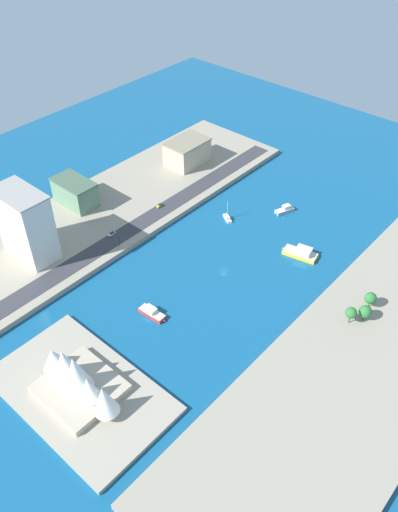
{
  "coord_description": "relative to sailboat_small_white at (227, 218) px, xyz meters",
  "views": [
    {
      "loc": [
        -124.15,
        160.46,
        182.35
      ],
      "look_at": [
        14.34,
        3.32,
        4.12
      ],
      "focal_mm": 36.74,
      "sensor_mm": 36.0,
      "label": 1
    }
  ],
  "objects": [
    {
      "name": "office_block_beige",
      "position": [
        58.1,
        -28.89,
        9.94
      ],
      "size": [
        19.6,
        28.01,
        15.87
      ],
      "color": "#C6B793",
      "rests_on": "quay_east"
    },
    {
      "name": "sailboat_small_white",
      "position": [
        0.0,
        0.0,
        0.0
      ],
      "size": [
        9.26,
        6.81,
        12.0
      ],
      "color": "white",
      "rests_on": "ground_plane"
    },
    {
      "name": "ferry_yellow_fast",
      "position": [
        -50.48,
        -0.39,
        1.02
      ],
      "size": [
        20.16,
        11.26,
        5.42
      ],
      "color": "yellow",
      "rests_on": "ground_plane"
    },
    {
      "name": "taxi_yellow_cab",
      "position": [
        35.58,
        19.99,
        2.95
      ],
      "size": [
        1.88,
        4.29,
        1.71
      ],
      "color": "black",
      "rests_on": "road_strip"
    },
    {
      "name": "ground_plane",
      "position": [
        -27.08,
        36.27,
        -1.04
      ],
      "size": [
        440.0,
        440.0,
        0.0
      ],
      "primitive_type": "plane",
      "color": "#145684"
    },
    {
      "name": "quay_west",
      "position": [
        -110.62,
        36.27,
        0.47
      ],
      "size": [
        70.0,
        240.0,
        3.01
      ],
      "primitive_type": "cube",
      "color": "#9E937F",
      "rests_on": "ground_plane"
    },
    {
      "name": "road_strip",
      "position": [
        32.26,
        36.27,
        2.05
      ],
      "size": [
        11.01,
        228.0,
        0.15
      ],
      "primitive_type": "cube",
      "color": "#38383D",
      "rests_on": "quay_east"
    },
    {
      "name": "peninsula_point",
      "position": [
        -30.85,
        133.34,
        -0.04
      ],
      "size": [
        76.21,
        45.55,
        2.0
      ],
      "primitive_type": "cube",
      "color": "#A89E89",
      "rests_on": "ground_plane"
    },
    {
      "name": "van_white",
      "position": [
        36.23,
        57.1,
        2.91
      ],
      "size": [
        1.89,
        4.59,
        1.6
      ],
      "color": "black",
      "rests_on": "road_strip"
    },
    {
      "name": "park_tree_cluster",
      "position": [
        -96.97,
        20.87,
        7.52
      ],
      "size": [
        9.65,
        20.94,
        9.12
      ],
      "color": "brown",
      "rests_on": "quay_west"
    },
    {
      "name": "yacht_sleek_gray",
      "position": [
        -20.9,
        -28.49,
        0.49
      ],
      "size": [
        8.27,
        13.66,
        4.38
      ],
      "color": "#999EA3",
      "rests_on": "ground_plane"
    },
    {
      "name": "quay_east",
      "position": [
        56.47,
        36.27,
        0.47
      ],
      "size": [
        70.0,
        240.0,
        3.01
      ],
      "primitive_type": "cube",
      "color": "#9E937F",
      "rests_on": "ground_plane"
    },
    {
      "name": "traffic_light_waterfront",
      "position": [
        25.85,
        60.8,
        6.31
      ],
      "size": [
        0.36,
        0.36,
        6.5
      ],
      "color": "black",
      "rests_on": "quay_east"
    },
    {
      "name": "terminal_long_green",
      "position": [
        75.62,
        50.23,
        9.67
      ],
      "size": [
        26.96,
        15.65,
        15.34
      ],
      "color": "slate",
      "rests_on": "quay_east"
    },
    {
      "name": "hotel_broad_white",
      "position": [
        55.85,
        95.15,
        21.2
      ],
      "size": [
        30.34,
        17.1,
        38.38
      ],
      "color": "silver",
      "rests_on": "quay_east"
    },
    {
      "name": "opera_landmark",
      "position": [
        -30.15,
        133.34,
        8.78
      ],
      "size": [
        44.13,
        28.74,
        20.5
      ],
      "color": "#BCAD93",
      "rests_on": "peninsula_point"
    },
    {
      "name": "tugboat_red",
      "position": [
        -21.41,
        83.1,
        0.49
      ],
      "size": [
        15.49,
        5.73,
        4.03
      ],
      "color": "red",
      "rests_on": "ground_plane"
    }
  ]
}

